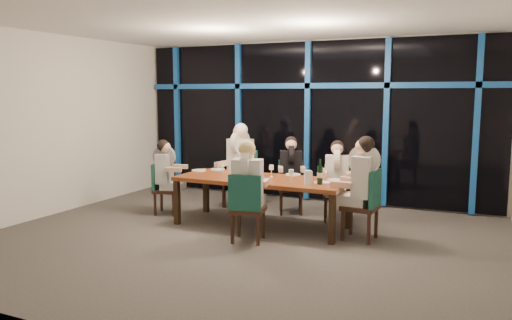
% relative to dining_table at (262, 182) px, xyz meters
% --- Properties ---
extents(room, '(7.04, 7.00, 3.02)m').
position_rel_dining_table_xyz_m(room, '(0.00, -0.80, 1.34)').
color(room, '#514D48').
rests_on(room, ground).
extents(window_wall, '(6.86, 0.43, 2.94)m').
position_rel_dining_table_xyz_m(window_wall, '(0.01, 2.13, 0.87)').
color(window_wall, black).
rests_on(window_wall, ground).
extents(dining_table, '(2.60, 1.00, 0.75)m').
position_rel_dining_table_xyz_m(dining_table, '(0.00, 0.00, 0.00)').
color(dining_table, brown).
rests_on(dining_table, ground).
extents(chair_far_left, '(0.56, 0.56, 1.02)m').
position_rel_dining_table_xyz_m(chair_far_left, '(-0.87, 1.08, -0.11)').
color(chair_far_left, '#321A10').
rests_on(chair_far_left, ground).
extents(chair_far_mid, '(0.54, 0.54, 0.89)m').
position_rel_dining_table_xyz_m(chair_far_mid, '(0.07, 1.05, -0.19)').
color(chair_far_mid, '#321A10').
rests_on(chair_far_mid, ground).
extents(chair_far_right, '(0.50, 0.50, 0.88)m').
position_rel_dining_table_xyz_m(chair_far_right, '(0.92, 0.87, -0.19)').
color(chair_far_right, '#321A10').
rests_on(chair_far_right, ground).
extents(chair_end_left, '(0.49, 0.49, 0.86)m').
position_rel_dining_table_xyz_m(chair_end_left, '(-1.85, 0.04, -0.20)').
color(chair_end_left, '#321A10').
rests_on(chair_end_left, ground).
extents(chair_end_right, '(0.49, 0.49, 0.99)m').
position_rel_dining_table_xyz_m(chair_end_right, '(1.61, -0.06, -0.13)').
color(chair_end_right, '#321A10').
rests_on(chair_end_right, ground).
extents(chair_near_mid, '(0.53, 0.53, 0.96)m').
position_rel_dining_table_xyz_m(chair_near_mid, '(0.17, -0.86, -0.15)').
color(chair_near_mid, '#321A10').
rests_on(chair_near_mid, ground).
extents(diner_far_left, '(0.57, 0.68, 1.00)m').
position_rel_dining_table_xyz_m(diner_far_left, '(-0.89, 1.00, 0.29)').
color(diner_far_left, silver).
rests_on(diner_far_left, ground).
extents(diner_far_mid, '(0.56, 0.61, 0.87)m').
position_rel_dining_table_xyz_m(diner_far_mid, '(0.10, 0.98, 0.17)').
color(diner_far_mid, black).
rests_on(diner_far_mid, ground).
extents(diner_far_right, '(0.50, 0.59, 0.86)m').
position_rel_dining_table_xyz_m(diner_far_right, '(0.94, 0.80, 0.16)').
color(diner_far_right, silver).
rests_on(diner_far_right, ground).
extents(diner_end_left, '(0.58, 0.50, 0.84)m').
position_rel_dining_table_xyz_m(diner_end_left, '(-1.78, 0.06, 0.14)').
color(diner_end_left, black).
rests_on(diner_end_left, ground).
extents(diner_end_right, '(0.63, 0.51, 0.96)m').
position_rel_dining_table_xyz_m(diner_end_right, '(1.53, -0.06, 0.26)').
color(diner_end_right, silver).
rests_on(diner_end_right, ground).
extents(diner_near_mid, '(0.53, 0.64, 0.93)m').
position_rel_dining_table_xyz_m(diner_near_mid, '(0.15, -0.78, 0.23)').
color(diner_near_mid, silver).
rests_on(diner_near_mid, ground).
extents(plate_far_left, '(0.24, 0.24, 0.01)m').
position_rel_dining_table_xyz_m(plate_far_left, '(-1.01, 0.45, 0.08)').
color(plate_far_left, white).
rests_on(plate_far_left, dining_table).
extents(plate_far_mid, '(0.24, 0.24, 0.01)m').
position_rel_dining_table_xyz_m(plate_far_mid, '(0.33, 0.47, 0.08)').
color(plate_far_mid, white).
rests_on(plate_far_mid, dining_table).
extents(plate_far_right, '(0.24, 0.24, 0.01)m').
position_rel_dining_table_xyz_m(plate_far_right, '(1.08, 0.25, 0.08)').
color(plate_far_right, white).
rests_on(plate_far_right, dining_table).
extents(plate_end_left, '(0.24, 0.24, 0.01)m').
position_rel_dining_table_xyz_m(plate_end_left, '(-1.24, 0.21, 0.08)').
color(plate_end_left, white).
rests_on(plate_end_left, dining_table).
extents(plate_end_right, '(0.24, 0.24, 0.01)m').
position_rel_dining_table_xyz_m(plate_end_right, '(0.97, -0.02, 0.08)').
color(plate_end_right, white).
rests_on(plate_end_right, dining_table).
extents(plate_near_mid, '(0.24, 0.24, 0.01)m').
position_rel_dining_table_xyz_m(plate_near_mid, '(0.03, -0.23, 0.08)').
color(plate_near_mid, white).
rests_on(plate_near_mid, dining_table).
extents(wine_bottle, '(0.08, 0.08, 0.36)m').
position_rel_dining_table_xyz_m(wine_bottle, '(0.96, -0.12, 0.21)').
color(wine_bottle, black).
rests_on(wine_bottle, dining_table).
extents(water_pitcher, '(0.12, 0.11, 0.20)m').
position_rel_dining_table_xyz_m(water_pitcher, '(0.81, -0.20, 0.17)').
color(water_pitcher, white).
rests_on(water_pitcher, dining_table).
extents(tea_light, '(0.05, 0.05, 0.03)m').
position_rel_dining_table_xyz_m(tea_light, '(-0.10, -0.28, 0.08)').
color(tea_light, '#FFAA4C').
rests_on(tea_light, dining_table).
extents(wine_glass_a, '(0.06, 0.06, 0.16)m').
position_rel_dining_table_xyz_m(wine_glass_a, '(-0.30, -0.17, 0.18)').
color(wine_glass_a, white).
rests_on(wine_glass_a, dining_table).
extents(wine_glass_b, '(0.07, 0.07, 0.18)m').
position_rel_dining_table_xyz_m(wine_glass_b, '(0.09, 0.16, 0.20)').
color(wine_glass_b, silver).
rests_on(wine_glass_b, dining_table).
extents(wine_glass_c, '(0.07, 0.07, 0.19)m').
position_rel_dining_table_xyz_m(wine_glass_c, '(0.53, -0.14, 0.20)').
color(wine_glass_c, silver).
rests_on(wine_glass_c, dining_table).
extents(wine_glass_d, '(0.06, 0.06, 0.16)m').
position_rel_dining_table_xyz_m(wine_glass_d, '(-0.77, 0.17, 0.18)').
color(wine_glass_d, silver).
rests_on(wine_glass_d, dining_table).
extents(wine_glass_e, '(0.07, 0.07, 0.18)m').
position_rel_dining_table_xyz_m(wine_glass_e, '(0.88, 0.24, 0.20)').
color(wine_glass_e, silver).
rests_on(wine_glass_e, dining_table).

